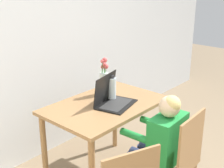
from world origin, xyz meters
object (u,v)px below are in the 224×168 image
at_px(chair_occupied, 174,162).
at_px(flower_vase, 104,80).
at_px(water_bottle, 112,88).
at_px(person_seated, 161,139).
at_px(laptop, 112,98).

xyz_separation_m(chair_occupied, flower_vase, (0.15, 0.86, 0.43)).
bearing_deg(water_bottle, flower_vase, 69.92).
height_order(person_seated, laptop, laptop).
distance_m(chair_occupied, person_seated, 0.20).
distance_m(person_seated, laptop, 0.56).
bearing_deg(water_bottle, chair_occupied, -97.48).
relative_size(laptop, flower_vase, 1.15).
bearing_deg(laptop, chair_occupied, -104.72).
height_order(person_seated, flower_vase, flower_vase).
xyz_separation_m(person_seated, flower_vase, (0.15, 0.74, 0.28)).
bearing_deg(laptop, flower_vase, 43.56).
xyz_separation_m(flower_vase, water_bottle, (-0.05, -0.15, -0.03)).
xyz_separation_m(chair_occupied, person_seated, (-0.01, 0.12, 0.16)).
height_order(chair_occupied, water_bottle, water_bottle).
bearing_deg(chair_occupied, flower_vase, -102.40).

